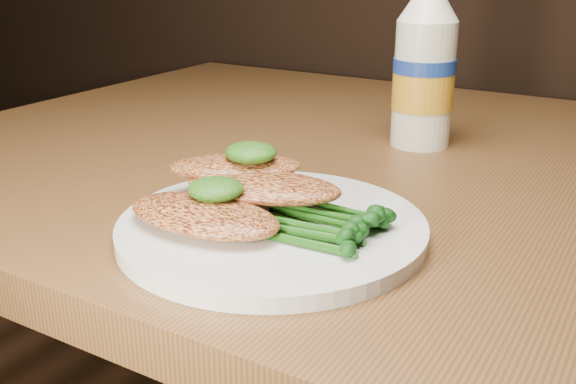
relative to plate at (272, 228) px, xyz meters
The scene contains 8 objects.
plate is the anchor object (origin of this frame).
chicken_front 0.06m from the plate, 133.48° to the right, with size 0.13×0.07×0.02m, color #CB7740.
chicken_mid 0.04m from the plate, 137.13° to the left, with size 0.13×0.07×0.02m, color #CB7740.
chicken_back 0.07m from the plate, 150.27° to the left, with size 0.12×0.06×0.02m, color #CB7740.
pesto_front 0.05m from the plate, 149.63° to the right, with size 0.04×0.04×0.02m, color #133708.
pesto_back 0.07m from the plate, 140.38° to the left, with size 0.04×0.04×0.02m, color #133708.
broccolini_bundle 0.04m from the plate, ahead, with size 0.12×0.10×0.02m, color #1A4C10, non-canonical shape.
mayo_bottle 0.32m from the plate, 88.20° to the left, with size 0.07×0.07×0.20m, color white, non-canonical shape.
Camera 1 is at (0.21, 0.39, 0.97)m, focal length 41.44 mm.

